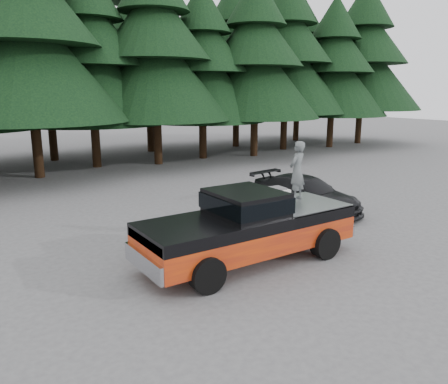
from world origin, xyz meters
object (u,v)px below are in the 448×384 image
parked_car (306,194)px  air_compressor (275,198)px  pickup_truck (248,237)px  man_on_bed (297,171)px

parked_car → air_compressor: bearing=-151.8°
pickup_truck → parked_car: 5.49m
air_compressor → parked_car: (3.75, 2.66, -0.91)m
pickup_truck → parked_car: bearing=30.4°
man_on_bed → parked_car: 3.99m
air_compressor → man_on_bed: (0.98, 0.22, 0.62)m
parked_car → man_on_bed: bearing=-145.7°
pickup_truck → man_on_bed: bearing=9.9°
man_on_bed → parked_car: man_on_bed is taller
pickup_truck → air_compressor: bearing=7.2°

